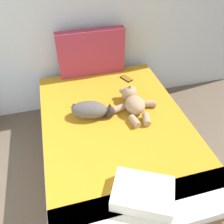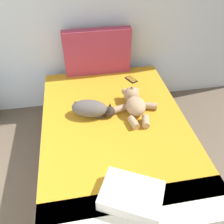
% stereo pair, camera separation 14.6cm
% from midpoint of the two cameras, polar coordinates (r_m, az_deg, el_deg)
% --- Properties ---
extents(bed, '(1.38, 1.97, 0.52)m').
position_cam_midpoint_polar(bed, '(2.32, 2.61, -7.65)').
color(bed, olive).
rests_on(bed, ground_plane).
extents(patterned_cushion, '(0.75, 0.11, 0.52)m').
position_cam_midpoint_polar(patterned_cushion, '(2.71, -2.00, 14.44)').
color(patterned_cushion, '#A5334C').
rests_on(patterned_cushion, bed).
extents(cat, '(0.42, 0.33, 0.15)m').
position_cam_midpoint_polar(cat, '(2.18, -3.10, 0.75)').
color(cat, '#59514C').
rests_on(cat, bed).
extents(teddy_bear, '(0.46, 0.51, 0.17)m').
position_cam_midpoint_polar(teddy_bear, '(2.25, 7.35, 2.11)').
color(teddy_bear, tan).
rests_on(teddy_bear, bed).
extents(cell_phone, '(0.13, 0.16, 0.01)m').
position_cam_midpoint_polar(cell_phone, '(2.71, 6.30, 7.93)').
color(cell_phone, black).
rests_on(cell_phone, bed).
extents(throw_pillow, '(0.48, 0.43, 0.11)m').
position_cam_midpoint_polar(throw_pillow, '(1.64, 7.53, -19.80)').
color(throw_pillow, white).
rests_on(throw_pillow, bed).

